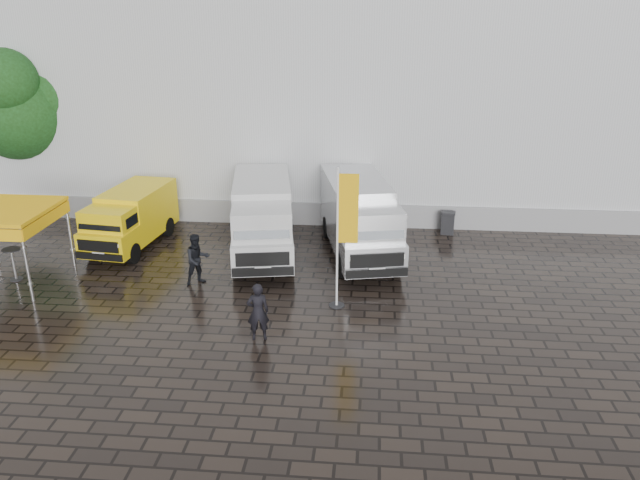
{
  "coord_description": "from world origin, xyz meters",
  "views": [
    {
      "loc": [
        2.05,
        -17.6,
        9.07
      ],
      "look_at": [
        0.26,
        2.2,
        1.49
      ],
      "focal_mm": 35.0,
      "sensor_mm": 36.0,
      "label": 1
    }
  ],
  "objects_px": {
    "canopy_tent": "(1,214)",
    "person_tent": "(197,259)",
    "cocktail_table": "(14,264)",
    "wheelie_bin": "(448,223)",
    "person_front": "(258,312)",
    "van_silver": "(360,220)",
    "van_yellow": "(130,220)",
    "van_white": "(262,220)",
    "flagpole": "(343,233)"
  },
  "relations": [
    {
      "from": "van_yellow",
      "to": "wheelie_bin",
      "type": "bearing_deg",
      "value": 18.76
    },
    {
      "from": "flagpole",
      "to": "wheelie_bin",
      "type": "relative_size",
      "value": 4.82
    },
    {
      "from": "van_yellow",
      "to": "canopy_tent",
      "type": "distance_m",
      "value": 4.82
    },
    {
      "from": "van_silver",
      "to": "flagpole",
      "type": "relative_size",
      "value": 1.42
    },
    {
      "from": "cocktail_table",
      "to": "wheelie_bin",
      "type": "bearing_deg",
      "value": 21.55
    },
    {
      "from": "person_front",
      "to": "person_tent",
      "type": "relative_size",
      "value": 0.98
    },
    {
      "from": "cocktail_table",
      "to": "van_yellow",
      "type": "bearing_deg",
      "value": 49.67
    },
    {
      "from": "van_white",
      "to": "van_silver",
      "type": "xyz_separation_m",
      "value": [
        3.67,
        0.23,
        0.01
      ]
    },
    {
      "from": "wheelie_bin",
      "to": "person_front",
      "type": "bearing_deg",
      "value": -115.74
    },
    {
      "from": "van_silver",
      "to": "person_front",
      "type": "xyz_separation_m",
      "value": [
        -2.66,
        -6.73,
        -0.52
      ]
    },
    {
      "from": "van_white",
      "to": "van_yellow",
      "type": "bearing_deg",
      "value": 167.5
    },
    {
      "from": "person_tent",
      "to": "cocktail_table",
      "type": "bearing_deg",
      "value": 146.55
    },
    {
      "from": "van_white",
      "to": "flagpole",
      "type": "xyz_separation_m",
      "value": [
        3.29,
        -4.22,
        1.12
      ]
    },
    {
      "from": "canopy_tent",
      "to": "wheelie_bin",
      "type": "bearing_deg",
      "value": 21.98
    },
    {
      "from": "van_yellow",
      "to": "canopy_tent",
      "type": "relative_size",
      "value": 1.53
    },
    {
      "from": "van_white",
      "to": "van_silver",
      "type": "distance_m",
      "value": 3.68
    },
    {
      "from": "flagpole",
      "to": "van_silver",
      "type": "bearing_deg",
      "value": 85.05
    },
    {
      "from": "cocktail_table",
      "to": "person_tent",
      "type": "height_order",
      "value": "person_tent"
    },
    {
      "from": "flagpole",
      "to": "person_front",
      "type": "distance_m",
      "value": 3.61
    },
    {
      "from": "wheelie_bin",
      "to": "person_front",
      "type": "relative_size",
      "value": 0.54
    },
    {
      "from": "van_yellow",
      "to": "person_front",
      "type": "bearing_deg",
      "value": -40.21
    },
    {
      "from": "person_tent",
      "to": "wheelie_bin",
      "type": "bearing_deg",
      "value": -3.18
    },
    {
      "from": "canopy_tent",
      "to": "person_tent",
      "type": "distance_m",
      "value": 6.68
    },
    {
      "from": "cocktail_table",
      "to": "person_front",
      "type": "bearing_deg",
      "value": -19.67
    },
    {
      "from": "van_yellow",
      "to": "person_tent",
      "type": "distance_m",
      "value": 4.74
    },
    {
      "from": "van_yellow",
      "to": "van_silver",
      "type": "distance_m",
      "value": 8.96
    },
    {
      "from": "van_white",
      "to": "flagpole",
      "type": "distance_m",
      "value": 5.46
    },
    {
      "from": "person_front",
      "to": "person_tent",
      "type": "xyz_separation_m",
      "value": [
        -2.75,
        3.58,
        0.02
      ]
    },
    {
      "from": "flagpole",
      "to": "cocktail_table",
      "type": "relative_size",
      "value": 3.93
    },
    {
      "from": "van_yellow",
      "to": "van_white",
      "type": "distance_m",
      "value": 5.3
    },
    {
      "from": "flagpole",
      "to": "person_tent",
      "type": "relative_size",
      "value": 2.54
    },
    {
      "from": "van_white",
      "to": "person_tent",
      "type": "xyz_separation_m",
      "value": [
        -1.75,
        -2.91,
        -0.49
      ]
    },
    {
      "from": "van_yellow",
      "to": "wheelie_bin",
      "type": "height_order",
      "value": "van_yellow"
    },
    {
      "from": "van_yellow",
      "to": "wheelie_bin",
      "type": "distance_m",
      "value": 12.89
    },
    {
      "from": "canopy_tent",
      "to": "flagpole",
      "type": "bearing_deg",
      "value": -4.36
    },
    {
      "from": "van_silver",
      "to": "person_tent",
      "type": "distance_m",
      "value": 6.28
    },
    {
      "from": "wheelie_bin",
      "to": "van_silver",
      "type": "bearing_deg",
      "value": -135.44
    },
    {
      "from": "person_tent",
      "to": "van_silver",
      "type": "bearing_deg",
      "value": -5.85
    },
    {
      "from": "van_silver",
      "to": "person_tent",
      "type": "height_order",
      "value": "van_silver"
    },
    {
      "from": "van_white",
      "to": "canopy_tent",
      "type": "xyz_separation_m",
      "value": [
        -8.22,
        -3.34,
        1.11
      ]
    },
    {
      "from": "van_yellow",
      "to": "van_white",
      "type": "bearing_deg",
      "value": 4.15
    },
    {
      "from": "canopy_tent",
      "to": "wheelie_bin",
      "type": "relative_size",
      "value": 3.35
    },
    {
      "from": "cocktail_table",
      "to": "wheelie_bin",
      "type": "height_order",
      "value": "cocktail_table"
    },
    {
      "from": "van_silver",
      "to": "cocktail_table",
      "type": "xyz_separation_m",
      "value": [
        -11.87,
        -3.43,
        -0.82
      ]
    },
    {
      "from": "van_yellow",
      "to": "canopy_tent",
      "type": "xyz_separation_m",
      "value": [
        -2.93,
        -3.57,
        1.37
      ]
    },
    {
      "from": "flagpole",
      "to": "person_tent",
      "type": "distance_m",
      "value": 5.44
    },
    {
      "from": "canopy_tent",
      "to": "flagpole",
      "type": "xyz_separation_m",
      "value": [
        11.5,
        -0.88,
        0.02
      ]
    },
    {
      "from": "wheelie_bin",
      "to": "canopy_tent",
      "type": "bearing_deg",
      "value": -150.0
    },
    {
      "from": "van_silver",
      "to": "wheelie_bin",
      "type": "bearing_deg",
      "value": 24.33
    },
    {
      "from": "canopy_tent",
      "to": "person_tent",
      "type": "relative_size",
      "value": 1.77
    }
  ]
}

